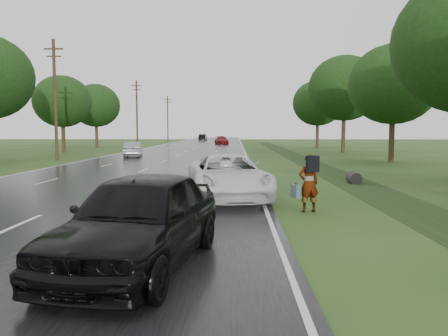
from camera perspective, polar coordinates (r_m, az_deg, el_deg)
name	(u,v)px	position (r m, az deg, el deg)	size (l,w,h in m)	color
ground	(15,228)	(12.80, -25.61, -7.06)	(220.00, 220.00, 0.00)	#213E16
road	(191,150)	(56.47, -4.35, 2.40)	(14.00, 180.00, 0.04)	black
edge_stripe_east	(243,150)	(56.18, 2.52, 2.42)	(0.12, 180.00, 0.01)	silver
edge_stripe_west	(139,149)	(57.56, -11.05, 2.40)	(0.12, 180.00, 0.01)	silver
center_line	(191,149)	(56.47, -4.35, 2.43)	(0.12, 180.00, 0.01)	silver
drainage_ditch	(319,167)	(30.47, 12.34, 0.12)	(2.20, 120.00, 0.56)	black
utility_pole_mid	(55,98)	(39.19, -21.19, 8.52)	(1.60, 0.26, 10.00)	#352515
utility_pole_far	(137,112)	(67.85, -11.31, 7.13)	(1.60, 0.26, 10.00)	#352515
utility_pole_distant	(168,118)	(97.32, -7.36, 6.51)	(1.60, 0.26, 10.00)	#352515
tree_east_c	(393,84)	(37.42, 21.25, 10.14)	(7.00, 7.00, 9.29)	#352515
tree_east_d	(344,88)	(50.77, 15.46, 10.00)	(8.00, 8.00, 10.76)	#352515
tree_east_f	(318,103)	(64.31, 12.16, 8.28)	(7.20, 7.20, 9.62)	#352515
tree_west_d	(62,101)	(54.06, -20.38, 8.15)	(6.60, 6.60, 8.80)	#352515
tree_west_f	(96,106)	(67.44, -16.39, 7.83)	(7.00, 7.00, 9.29)	#352515
pedestrian	(308,183)	(13.82, 10.93, -1.89)	(0.91, 0.69, 1.80)	#A5998C
white_pickup	(228,176)	(16.21, 0.51, -1.08)	(2.69, 5.82, 1.62)	white
dark_sedan	(140,219)	(8.28, -10.94, -6.52)	(2.09, 5.19, 1.77)	black
silver_sedan	(133,149)	(41.92, -11.80, 2.41)	(1.49, 4.28, 1.41)	gray
far_car_red	(221,140)	(76.75, -0.33, 3.65)	(2.01, 4.94, 1.43)	maroon
far_car_dark	(203,137)	(104.59, -2.77, 4.03)	(1.60, 4.60, 1.52)	black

